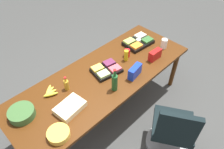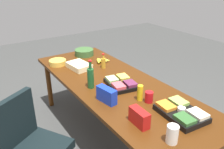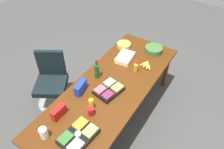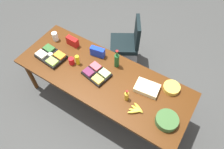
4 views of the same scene
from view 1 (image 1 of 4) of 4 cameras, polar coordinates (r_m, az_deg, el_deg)
name	(u,v)px [view 1 (image 1 of 4)]	position (r m, az deg, el deg)	size (l,w,h in m)	color
ground_plane	(105,111)	(3.33, -1.97, -9.76)	(10.00, 10.00, 0.00)	#3F403E
conference_table	(103,79)	(2.79, -2.31, -1.21)	(2.58, 0.96, 0.77)	#49240B
office_chair	(171,133)	(2.78, 15.72, -14.82)	(0.66, 0.66, 0.95)	gray
red_solo_cup	(127,53)	(3.02, 4.08, 5.80)	(0.08, 0.08, 0.11)	red
dressing_bottle	(66,85)	(2.58, -12.16, -2.66)	(0.07, 0.07, 0.19)	gold
fruit_platter	(106,70)	(2.78, -1.51, 1.34)	(0.40, 0.34, 0.07)	black
veggie_tray	(138,42)	(3.28, 7.08, 8.66)	(0.44, 0.34, 0.09)	black
chip_bowl	(59,134)	(2.24, -14.20, -15.24)	(0.23, 0.23, 0.07)	gold
mustard_bottle	(126,56)	(2.93, 3.83, 5.12)	(0.06, 0.06, 0.16)	yellow
salad_bowl	(22,113)	(2.49, -23.13, -9.57)	(0.28, 0.28, 0.09)	#3A6230
chip_bag_blue	(135,71)	(2.70, 6.18, 0.82)	(0.22, 0.08, 0.15)	#1635B9
mayo_jar	(164,44)	(3.25, 13.82, 8.07)	(0.09, 0.09, 0.15)	white
sheet_cake	(70,107)	(2.40, -11.24, -8.68)	(0.32, 0.22, 0.07)	beige
chip_bag_red	(155,55)	(3.01, 11.48, 5.22)	(0.20, 0.08, 0.14)	#B51716
banana_bunch	(50,92)	(2.61, -16.43, -4.61)	(0.18, 0.20, 0.04)	yellow
wine_bottle	(115,82)	(2.49, 0.71, -2.04)	(0.08, 0.08, 0.32)	#1B5025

